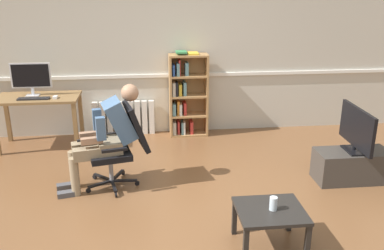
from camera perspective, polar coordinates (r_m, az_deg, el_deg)
name	(u,v)px	position (r m, az deg, el deg)	size (l,w,h in m)	color
ground_plane	(186,215)	(4.49, -0.75, -12.14)	(18.00, 18.00, 0.00)	brown
back_wall	(170,47)	(6.55, -3.05, 10.49)	(12.00, 0.13, 2.70)	beige
computer_desk	(38,104)	(6.40, -20.10, 2.64)	(1.16, 0.63, 0.76)	olive
imac_monitor	(31,77)	(6.40, -20.98, 6.12)	(0.56, 0.14, 0.47)	silver
keyboard	(34,99)	(6.24, -20.66, 3.37)	(0.43, 0.12, 0.02)	black
computer_mouse	(55,97)	(6.19, -18.03, 3.60)	(0.06, 0.10, 0.03)	white
bookshelf	(186,96)	(6.51, -0.85, 3.95)	(0.59, 0.29, 1.32)	#AD7F4C
radiator	(124,118)	(6.69, -9.21, 0.95)	(0.95, 0.08, 0.54)	white
office_chair	(122,143)	(4.97, -9.47, -2.42)	(0.77, 0.63, 0.98)	black
person_seated	(106,135)	(4.90, -11.55, -1.29)	(1.01, 0.51, 1.22)	#937F60
tv_stand	(352,166)	(5.48, 20.81, -5.17)	(0.88, 0.40, 0.38)	#3D3833
tv_screen	(357,129)	(5.31, 21.42, -0.53)	(0.21, 0.80, 0.53)	black
coffee_table	(270,215)	(3.92, 10.53, -11.86)	(0.60, 0.53, 0.39)	black
drinking_glass	(273,203)	(3.86, 10.95, -10.39)	(0.07, 0.07, 0.12)	silver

